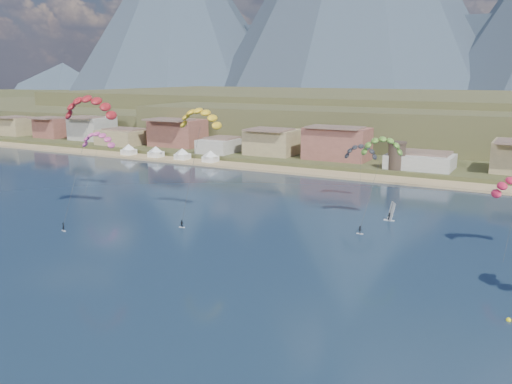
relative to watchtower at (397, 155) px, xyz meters
The scene contains 14 objects.
ground 114.29m from the watchtower, 92.51° to the right, with size 2400.00×2400.00×0.00m, color black.
beach 11.25m from the watchtower, 122.01° to the right, with size 2200.00×12.00×0.90m.
land 446.07m from the watchtower, 90.64° to the left, with size 2200.00×900.00×4.00m.
foothills 119.77m from the watchtower, 81.65° to the left, with size 940.00×210.00×18.00m.
town 45.73m from the watchtower, 169.92° to the left, with size 400.00×24.00×12.00m.
watchtower is the anchor object (origin of this frame).
beach_tents 81.69m from the watchtower, behind, with size 43.40×6.40×5.00m.
kitesurfer_red 94.65m from the watchtower, 119.80° to the right, with size 12.61×16.76×28.31m.
kitesurfer_yellow 76.08m from the watchtower, 109.65° to the right, with size 10.24×11.57×24.94m.
kitesurfer_green 58.17m from the watchtower, 79.26° to the right, with size 9.47×13.47×19.80m.
distant_kite_pink 88.62m from the watchtower, 139.69° to the right, with size 10.36×7.00×17.40m.
distant_kite_dark 37.63m from the watchtower, 89.65° to the right, with size 8.81×6.50×15.82m.
windsurfer 54.96m from the watchtower, 76.92° to the right, with size 2.29×2.48×4.04m.
buoy 102.56m from the watchtower, 67.76° to the right, with size 0.66×0.66×0.66m.
Camera 1 is at (46.09, -53.56, 31.13)m, focal length 38.47 mm.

